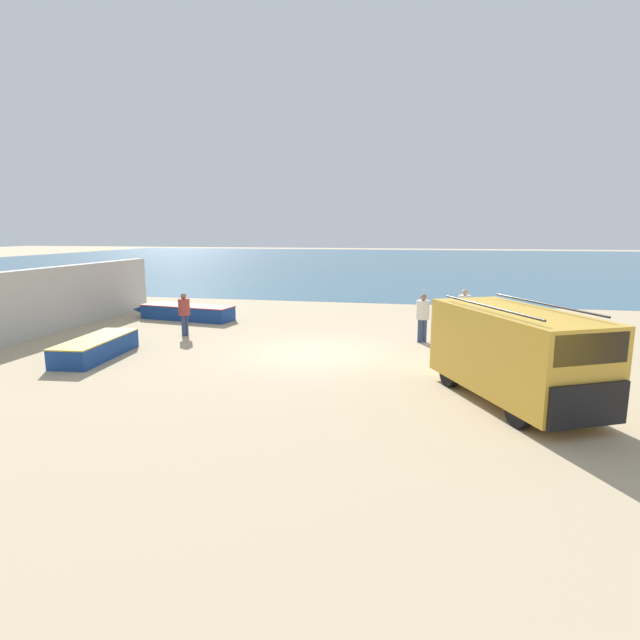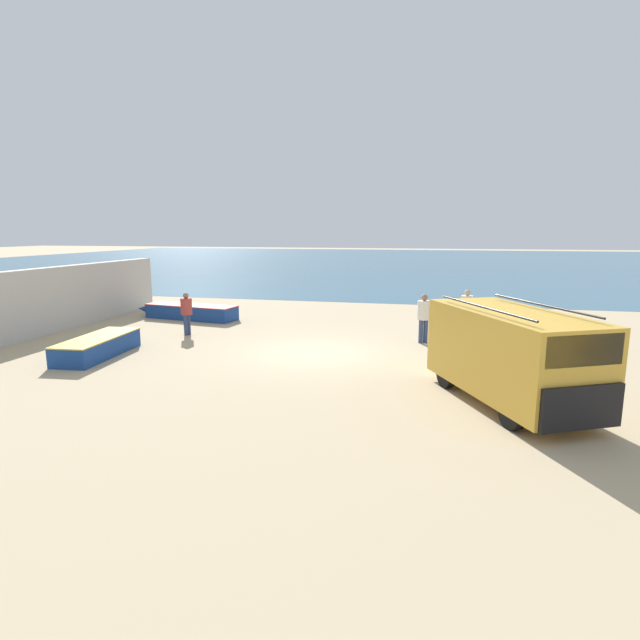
{
  "view_description": "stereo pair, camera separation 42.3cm",
  "coord_description": "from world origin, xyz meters",
  "px_view_note": "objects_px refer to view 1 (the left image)",
  "views": [
    {
      "loc": [
        3.52,
        -15.86,
        4.05
      ],
      "look_at": [
        0.1,
        0.74,
        1.0
      ],
      "focal_mm": 28.0,
      "sensor_mm": 36.0,
      "label": 1
    },
    {
      "loc": [
        3.93,
        -15.77,
        4.05
      ],
      "look_at": [
        0.1,
        0.74,
        1.0
      ],
      "focal_mm": 28.0,
      "sensor_mm": 36.0,
      "label": 2
    }
  ],
  "objects_px": {
    "fishing_rowboat_2": "(183,312)",
    "fisherman_1": "(464,307)",
    "fisherman_2": "(423,314)",
    "fishing_rowboat_0": "(99,347)",
    "fishing_rowboat_1": "(558,335)",
    "fisherman_0": "(184,310)",
    "parked_van": "(515,352)"
  },
  "relations": [
    {
      "from": "fishing_rowboat_2",
      "to": "fisherman_1",
      "type": "relative_size",
      "value": 3.05
    },
    {
      "from": "fisherman_1",
      "to": "fisherman_2",
      "type": "xyz_separation_m",
      "value": [
        -1.6,
        -2.01,
        0.02
      ]
    },
    {
      "from": "fishing_rowboat_0",
      "to": "fishing_rowboat_2",
      "type": "xyz_separation_m",
      "value": [
        -0.53,
        6.95,
        0.01
      ]
    },
    {
      "from": "fishing_rowboat_1",
      "to": "fisherman_1",
      "type": "distance_m",
      "value": 3.51
    },
    {
      "from": "fishing_rowboat_0",
      "to": "fishing_rowboat_1",
      "type": "distance_m",
      "value": 16.18
    },
    {
      "from": "fisherman_1",
      "to": "fisherman_2",
      "type": "bearing_deg",
      "value": 117.68
    },
    {
      "from": "fishing_rowboat_0",
      "to": "fisherman_0",
      "type": "height_order",
      "value": "fisherman_0"
    },
    {
      "from": "fishing_rowboat_1",
      "to": "fisherman_1",
      "type": "xyz_separation_m",
      "value": [
        -3.33,
        0.79,
        0.81
      ]
    },
    {
      "from": "fishing_rowboat_0",
      "to": "fishing_rowboat_1",
      "type": "height_order",
      "value": "fishing_rowboat_0"
    },
    {
      "from": "parked_van",
      "to": "fisherman_0",
      "type": "distance_m",
      "value": 12.48
    },
    {
      "from": "fisherman_1",
      "to": "fisherman_0",
      "type": "bearing_deg",
      "value": 80.27
    },
    {
      "from": "fishing_rowboat_1",
      "to": "fisherman_2",
      "type": "distance_m",
      "value": 5.14
    },
    {
      "from": "parked_van",
      "to": "fisherman_2",
      "type": "relative_size",
      "value": 2.83
    },
    {
      "from": "fishing_rowboat_0",
      "to": "fisherman_1",
      "type": "relative_size",
      "value": 2.36
    },
    {
      "from": "fishing_rowboat_0",
      "to": "fisherman_0",
      "type": "bearing_deg",
      "value": -24.16
    },
    {
      "from": "parked_van",
      "to": "fishing_rowboat_2",
      "type": "bearing_deg",
      "value": -150.79
    },
    {
      "from": "parked_van",
      "to": "fishing_rowboat_1",
      "type": "xyz_separation_m",
      "value": [
        2.79,
        7.36,
        -0.98
      ]
    },
    {
      "from": "parked_van",
      "to": "fisherman_1",
      "type": "relative_size",
      "value": 2.87
    },
    {
      "from": "parked_van",
      "to": "fisherman_2",
      "type": "distance_m",
      "value": 6.5
    },
    {
      "from": "parked_van",
      "to": "fisherman_0",
      "type": "bearing_deg",
      "value": -142.52
    },
    {
      "from": "fisherman_0",
      "to": "fisherman_2",
      "type": "height_order",
      "value": "fisherman_2"
    },
    {
      "from": "fishing_rowboat_0",
      "to": "fisherman_1",
      "type": "bearing_deg",
      "value": -67.35
    },
    {
      "from": "fisherman_1",
      "to": "fishing_rowboat_0",
      "type": "bearing_deg",
      "value": 93.86
    },
    {
      "from": "parked_van",
      "to": "fishing_rowboat_0",
      "type": "relative_size",
      "value": 1.22
    },
    {
      "from": "fisherman_1",
      "to": "fisherman_2",
      "type": "distance_m",
      "value": 2.57
    },
    {
      "from": "fisherman_2",
      "to": "fishing_rowboat_1",
      "type": "bearing_deg",
      "value": -98.95
    },
    {
      "from": "fishing_rowboat_1",
      "to": "fisherman_0",
      "type": "bearing_deg",
      "value": 133.76
    },
    {
      "from": "fishing_rowboat_1",
      "to": "parked_van",
      "type": "bearing_deg",
      "value": -164.62
    },
    {
      "from": "parked_van",
      "to": "fisherman_1",
      "type": "xyz_separation_m",
      "value": [
        -0.54,
        8.15,
        -0.17
      ]
    },
    {
      "from": "parked_van",
      "to": "fisherman_1",
      "type": "distance_m",
      "value": 8.17
    },
    {
      "from": "parked_van",
      "to": "fishing_rowboat_1",
      "type": "distance_m",
      "value": 7.93
    },
    {
      "from": "parked_van",
      "to": "fisherman_0",
      "type": "height_order",
      "value": "parked_van"
    }
  ]
}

